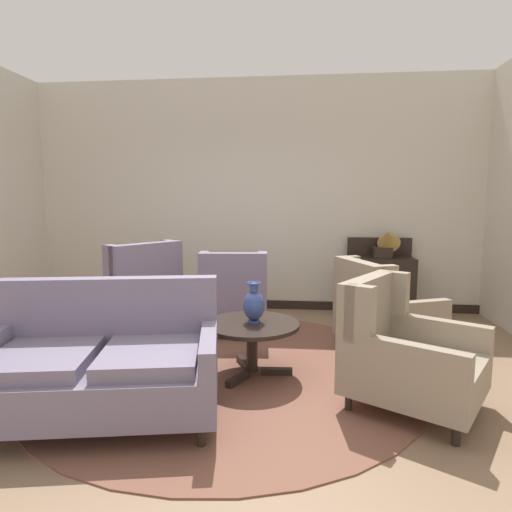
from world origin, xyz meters
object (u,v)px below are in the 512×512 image
at_px(coffee_table, 252,333).
at_px(armchair_near_sideboard, 404,354).
at_px(armchair_foreground_right, 382,314).
at_px(armchair_beside_settee, 235,298).
at_px(settee, 101,365).
at_px(armchair_near_window, 135,301).
at_px(porcelain_vase, 254,305).
at_px(sideboard, 380,282).
at_px(gramophone, 387,241).
at_px(side_table, 360,305).

distance_m(coffee_table, armchair_near_sideboard, 1.29).
height_order(armchair_foreground_right, armchair_beside_settee, armchair_beside_settee).
xyz_separation_m(settee, armchair_near_window, (-0.42, 1.71, 0.05)).
xyz_separation_m(porcelain_vase, armchair_foreground_right, (1.23, 0.68, -0.23)).
height_order(porcelain_vase, sideboard, sideboard).
bearing_deg(gramophone, armchair_near_window, -156.70).
bearing_deg(settee, gramophone, 39.26).
height_order(coffee_table, armchair_near_window, armchair_near_window).
height_order(armchair_foreground_right, armchair_near_window, armchair_near_window).
xyz_separation_m(settee, gramophone, (2.52, 2.98, 0.62)).
xyz_separation_m(armchair_foreground_right, armchair_beside_settee, (-1.59, 0.56, 0.00)).
bearing_deg(sideboard, porcelain_vase, -124.17).
relative_size(coffee_table, gramophone, 1.77).
xyz_separation_m(armchair_foreground_right, armchair_near_sideboard, (-0.04, -1.14, -0.01)).
bearing_deg(gramophone, armchair_near_sideboard, -97.54).
height_order(settee, side_table, settee).
relative_size(armchair_foreground_right, sideboard, 1.04).
xyz_separation_m(porcelain_vase, armchair_near_sideboard, (1.19, -0.45, -0.24)).
xyz_separation_m(porcelain_vase, gramophone, (1.53, 2.10, 0.38)).
bearing_deg(side_table, coffee_table, -139.24).
relative_size(porcelain_vase, armchair_foreground_right, 0.33).
xyz_separation_m(coffee_table, armchair_foreground_right, (1.25, 0.69, 0.02)).
xyz_separation_m(armchair_near_sideboard, sideboard, (0.29, 2.64, 0.06)).
xyz_separation_m(armchair_near_sideboard, armchair_near_window, (-2.60, 1.29, 0.05)).
relative_size(settee, armchair_beside_settee, 1.79).
relative_size(armchair_foreground_right, side_table, 1.47).
height_order(coffee_table, armchair_beside_settee, armchair_beside_settee).
xyz_separation_m(armchair_beside_settee, gramophone, (1.89, 0.86, 0.61)).
xyz_separation_m(coffee_table, armchair_near_window, (-1.40, 0.84, 0.06)).
bearing_deg(side_table, armchair_foreground_right, -49.65).
bearing_deg(coffee_table, gramophone, 53.73).
bearing_deg(armchair_beside_settee, porcelain_vase, 101.43).
relative_size(armchair_foreground_right, armchair_near_window, 0.93).
bearing_deg(side_table, armchair_near_sideboard, -83.75).
distance_m(coffee_table, porcelain_vase, 0.25).
xyz_separation_m(sideboard, gramophone, (0.04, -0.09, 0.56)).
distance_m(settee, armchair_foreground_right, 2.72).
height_order(porcelain_vase, settee, settee).
bearing_deg(sideboard, armchair_beside_settee, -152.91).
relative_size(side_table, gramophone, 1.57).
distance_m(armchair_near_sideboard, armchair_near_window, 2.90).
bearing_deg(porcelain_vase, side_table, 41.02).
relative_size(coffee_table, armchair_near_sideboard, 0.70).
height_order(coffee_table, sideboard, sideboard).
relative_size(armchair_near_sideboard, armchair_beside_settee, 1.22).
bearing_deg(armchair_near_sideboard, gramophone, 23.83).
distance_m(armchair_near_window, side_table, 2.46).
bearing_deg(armchair_near_sideboard, sideboard, 25.04).
bearing_deg(armchair_near_sideboard, armchair_foreground_right, 29.35).
distance_m(coffee_table, sideboard, 2.66).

